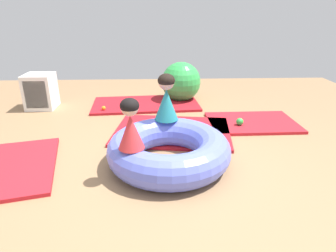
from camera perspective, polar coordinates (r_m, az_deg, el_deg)
The scene contains 14 objects.
ground_plane at distance 3.11m, azimuth -2.55°, elevation -7.39°, with size 8.00×8.00×0.00m, color #93704C.
gym_mat_front at distance 4.97m, azimuth -4.39°, elevation 4.34°, with size 1.77×0.90×0.04m, color #B21923.
gym_mat_near_right at distance 3.85m, azimuth 0.86°, elevation -1.03°, with size 1.50×1.06×0.04m, color #B21923.
gym_mat_center_rear at distance 4.31m, azimuth 16.20°, elevation 0.67°, with size 1.23×0.84×0.04m, color red.
inflatable_cushion at distance 3.02m, azimuth 0.15°, elevation -4.66°, with size 1.28×1.28×0.34m, color #6070E5.
child_in_teal at distance 3.29m, azimuth -0.33°, elevation 5.60°, with size 0.38×0.38×0.53m.
child_in_red at distance 2.61m, azimuth -7.39°, elevation 0.31°, with size 0.28×0.28×0.48m.
play_ball_pink at distance 3.54m, azimuth 1.03°, elevation -2.05°, with size 0.09×0.09×0.09m, color pink.
play_ball_green at distance 4.10m, azimuth 13.95°, elevation 0.84°, with size 0.10×0.10×0.10m, color green.
play_ball_blue at distance 3.89m, azimuth 1.36°, elevation 0.26°, with size 0.09×0.09×0.09m, color blue.
play_ball_orange at distance 4.69m, azimuth -12.55°, elevation 3.47°, with size 0.07×0.07×0.07m, color orange.
play_ball_red at distance 4.12m, azimuth 1.04°, elevation 1.62°, with size 0.10×0.10×0.10m, color red.
exercise_ball_large at distance 5.14m, azimuth 2.58°, elevation 8.69°, with size 0.68×0.68×0.68m, color green.
storage_cube at distance 5.17m, azimuth -23.88°, elevation 6.20°, with size 0.44×0.44×0.56m.
Camera 1 is at (0.03, -2.71, 1.53)m, focal length 30.97 mm.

